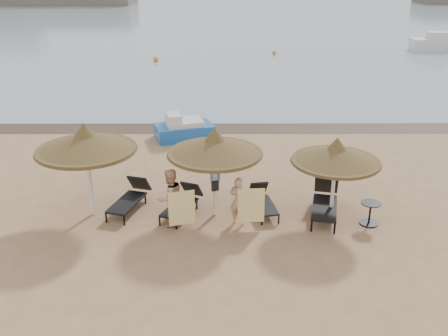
# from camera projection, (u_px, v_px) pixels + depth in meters

# --- Properties ---
(ground) EXTENTS (160.00, 160.00, 0.00)m
(ground) POSITION_uv_depth(u_px,v_px,m) (211.00, 234.00, 13.77)
(ground) COLOR tan
(ground) RESTS_ON ground
(sea) EXTENTS (200.00, 140.00, 0.03)m
(sea) POSITION_uv_depth(u_px,v_px,m) (221.00, 3.00, 87.58)
(sea) COLOR #83929E
(sea) RESTS_ON ground
(wet_sand_strip) EXTENTS (200.00, 1.60, 0.01)m
(wet_sand_strip) POSITION_uv_depth(u_px,v_px,m) (216.00, 128.00, 22.45)
(wet_sand_strip) COLOR #493A2E
(wet_sand_strip) RESTS_ON ground
(palapa_left) EXTENTS (2.87, 2.87, 2.85)m
(palapa_left) POSITION_uv_depth(u_px,v_px,m) (86.00, 142.00, 13.99)
(palapa_left) COLOR white
(palapa_left) RESTS_ON ground
(palapa_center) EXTENTS (2.73, 2.73, 2.71)m
(palapa_center) POSITION_uv_depth(u_px,v_px,m) (215.00, 146.00, 14.01)
(palapa_center) COLOR white
(palapa_center) RESTS_ON ground
(palapa_right) EXTENTS (2.52, 2.52, 2.50)m
(palapa_right) POSITION_uv_depth(u_px,v_px,m) (336.00, 155.00, 13.86)
(palapa_right) COLOR white
(palapa_right) RESTS_ON ground
(lounger_far_left) EXTENTS (1.14, 1.99, 0.85)m
(lounger_far_left) POSITION_uv_depth(u_px,v_px,m) (131.00, 197.00, 15.07)
(lounger_far_left) COLOR black
(lounger_far_left) RESTS_ON ground
(lounger_near_left) EXTENTS (1.23, 1.87, 0.80)m
(lounger_near_left) POSITION_uv_depth(u_px,v_px,m) (183.00, 202.00, 14.80)
(lounger_near_left) COLOR black
(lounger_near_left) RESTS_ON ground
(lounger_near_right) EXTENTS (0.84, 1.74, 0.75)m
(lounger_near_right) POSITION_uv_depth(u_px,v_px,m) (263.00, 200.00, 14.97)
(lounger_near_right) COLOR black
(lounger_near_right) RESTS_ON ground
(lounger_far_right) EXTENTS (1.13, 2.20, 0.94)m
(lounger_far_right) POSITION_uv_depth(u_px,v_px,m) (325.00, 201.00, 14.71)
(lounger_far_right) COLOR black
(lounger_far_right) RESTS_ON ground
(side_table) EXTENTS (0.56, 0.56, 0.68)m
(side_table) POSITION_uv_depth(u_px,v_px,m) (370.00, 214.00, 14.19)
(side_table) COLOR black
(side_table) RESTS_ON ground
(person_left) EXTENTS (1.07, 1.05, 1.98)m
(person_left) POSITION_uv_depth(u_px,v_px,m) (170.00, 194.00, 13.88)
(person_left) COLOR tan
(person_left) RESTS_ON ground
(person_right) EXTENTS (0.92, 0.79, 1.69)m
(person_right) POSITION_uv_depth(u_px,v_px,m) (238.00, 197.00, 13.98)
(person_right) COLOR tan
(person_right) RESTS_ON ground
(towel_left) EXTENTS (0.71, 0.22, 1.03)m
(towel_left) POSITION_uv_depth(u_px,v_px,m) (182.00, 208.00, 13.67)
(towel_left) COLOR yellow
(towel_left) RESTS_ON ground
(towel_right) EXTENTS (0.74, 0.06, 1.04)m
(towel_right) POSITION_uv_depth(u_px,v_px,m) (251.00, 205.00, 13.80)
(towel_right) COLOR yellow
(towel_right) RESTS_ON ground
(bag_patterned) EXTENTS (0.29, 0.18, 0.35)m
(bag_patterned) POSITION_uv_depth(u_px,v_px,m) (215.00, 176.00, 14.56)
(bag_patterned) COLOR silver
(bag_patterned) RESTS_ON ground
(bag_dark) EXTENTS (0.22, 0.14, 0.30)m
(bag_dark) POSITION_uv_depth(u_px,v_px,m) (215.00, 186.00, 14.31)
(bag_dark) COLOR black
(bag_dark) RESTS_ON ground
(pedal_boat) EXTENTS (2.67, 2.03, 1.10)m
(pedal_boat) POSITION_uv_depth(u_px,v_px,m) (183.00, 129.00, 21.04)
(pedal_boat) COLOR #1B5BB2
(pedal_boat) RESTS_ON ground
(buoy_left) EXTENTS (0.41, 0.41, 0.41)m
(buoy_left) POSITION_uv_depth(u_px,v_px,m) (156.00, 59.00, 37.00)
(buoy_left) COLOR orange
(buoy_left) RESTS_ON ground
(buoy_mid) EXTENTS (0.32, 0.32, 0.32)m
(buoy_mid) POSITION_uv_depth(u_px,v_px,m) (274.00, 53.00, 39.85)
(buoy_mid) COLOR orange
(buoy_mid) RESTS_ON ground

